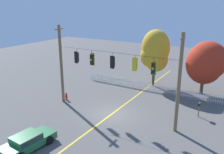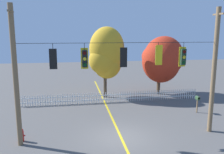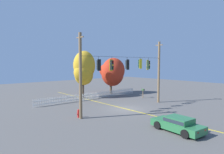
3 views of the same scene
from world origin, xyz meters
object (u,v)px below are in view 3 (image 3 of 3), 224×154
traffic_signal_northbound_primary (140,64)px  roadside_mailbox (143,90)px  traffic_signal_southbound_primary (112,65)px  autumn_maple_near_fence (84,70)px  traffic_signal_northbound_secondary (148,65)px  fire_hydrant (78,113)px  autumn_maple_mid (113,71)px  traffic_signal_westbound_side (127,65)px  parked_car (178,124)px  traffic_signal_eastbound_side (99,65)px

traffic_signal_northbound_primary → roadside_mailbox: size_ratio=0.96×
traffic_signal_southbound_primary → autumn_maple_near_fence: (2.61, 9.60, -0.78)m
traffic_signal_northbound_secondary → fire_hydrant: bearing=177.4°
autumn_maple_mid → roadside_mailbox: 6.86m
autumn_maple_mid → traffic_signal_northbound_secondary: bearing=-104.1°
traffic_signal_westbound_side → autumn_maple_mid: size_ratio=0.23×
traffic_signal_northbound_primary → roadside_mailbox: 7.40m
traffic_signal_southbound_primary → parked_car: bearing=-91.0°
traffic_signal_southbound_primary → autumn_maple_near_fence: size_ratio=0.21×
traffic_signal_westbound_side → roadside_mailbox: size_ratio=1.02×
traffic_signal_southbound_primary → traffic_signal_westbound_side: 2.30m
traffic_signal_eastbound_side → traffic_signal_southbound_primary: (1.79, 0.02, -0.02)m
traffic_signal_eastbound_side → fire_hydrant: (-2.12, 0.47, -4.72)m
autumn_maple_near_fence → roadside_mailbox: (6.83, -5.93, -3.17)m
traffic_signal_southbound_primary → parked_car: size_ratio=0.37×
roadside_mailbox → traffic_signal_westbound_side: bearing=-152.6°
parked_car → fire_hydrant: (-3.77, 8.49, -0.20)m
traffic_signal_westbound_side → autumn_maple_near_fence: autumn_maple_near_fence is taller
parked_car → fire_hydrant: size_ratio=5.07×
traffic_signal_eastbound_side → roadside_mailbox: (11.23, 3.69, -3.97)m
autumn_maple_mid → traffic_signal_westbound_side: bearing=-122.6°
traffic_signal_northbound_primary → parked_car: (-4.64, -8.02, -4.65)m
fire_hydrant → traffic_signal_southbound_primary: bearing=-6.6°
autumn_maple_near_fence → traffic_signal_westbound_side: bearing=-91.8°
traffic_signal_westbound_side → traffic_signal_northbound_primary: bearing=-0.0°
traffic_signal_southbound_primary → fire_hydrant: traffic_signal_southbound_primary is taller
traffic_signal_southbound_primary → traffic_signal_northbound_primary: 4.50m
traffic_signal_southbound_primary → autumn_maple_near_fence: bearing=74.8°
traffic_signal_northbound_primary → roadside_mailbox: (4.94, 3.69, -4.09)m
autumn_maple_near_fence → parked_car: bearing=-98.9°
traffic_signal_westbound_side → fire_hydrant: size_ratio=1.76×
traffic_signal_southbound_primary → parked_car: (-0.14, -8.04, -4.50)m
traffic_signal_southbound_primary → traffic_signal_northbound_primary: size_ratio=1.12×
fire_hydrant → traffic_signal_northbound_secondary: bearing=-2.6°
autumn_maple_near_fence → parked_car: (-2.75, -17.65, -3.72)m
traffic_signal_westbound_side → traffic_signal_southbound_primary: bearing=179.5°
traffic_signal_westbound_side → roadside_mailbox: traffic_signal_westbound_side is taller
parked_car → roadside_mailbox: roadside_mailbox is taller
traffic_signal_eastbound_side → roadside_mailbox: traffic_signal_eastbound_side is taller
traffic_signal_northbound_primary → parked_car: 10.37m
traffic_signal_southbound_primary → parked_car: 9.22m
traffic_signal_northbound_primary → autumn_maple_near_fence: 9.85m
autumn_maple_near_fence → fire_hydrant: (-6.52, -9.15, -3.92)m
roadside_mailbox → traffic_signal_northbound_secondary: bearing=-131.9°
parked_car → roadside_mailbox: size_ratio=2.93×
traffic_signal_westbound_side → traffic_signal_eastbound_side: bearing=180.0°
traffic_signal_westbound_side → autumn_maple_mid: bearing=57.4°
traffic_signal_northbound_secondary → autumn_maple_mid: (2.50, 9.91, -1.20)m
traffic_signal_eastbound_side → roadside_mailbox: 12.47m
traffic_signal_northbound_primary → autumn_maple_mid: autumn_maple_mid is taller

